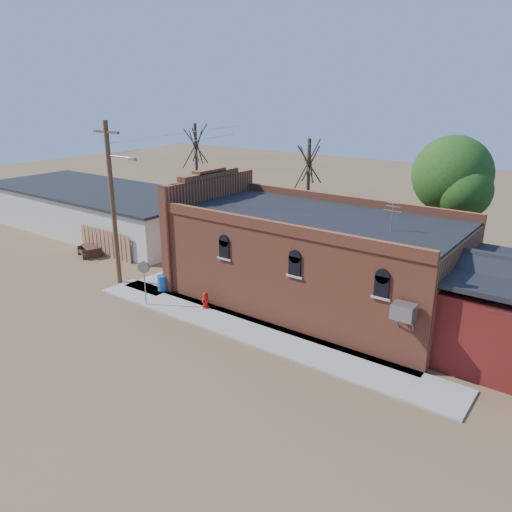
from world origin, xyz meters
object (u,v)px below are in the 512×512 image
Objects in this scene: trash_barrel at (163,283)px; picnic_table at (90,250)px; fire_hydrant at (206,300)px; stop_sign at (144,271)px; utility_pole at (113,201)px; brick_bar at (309,258)px.

trash_barrel is 8.56m from picnic_table.
trash_barrel reaches higher than fire_hydrant.
fire_hydrant is at bearing 20.97° from stop_sign.
utility_pole is at bearing 1.02° from picnic_table.
picnic_table is at bearing -174.13° from fire_hydrant.
trash_barrel reaches higher than picnic_table.
brick_bar is 19.21× the size of trash_barrel.
utility_pole is at bearing 153.30° from stop_sign.
stop_sign is (-6.27, -5.49, -0.49)m from brick_bar.
stop_sign reaches higher than fire_hydrant.
stop_sign is 9.76m from picnic_table.
fire_hydrant is at bearing 2.75° from utility_pole.
utility_pole is at bearing -163.21° from fire_hydrant.
stop_sign is at bearing -137.12° from fire_hydrant.
picnic_table is (-15.39, -2.29, -1.90)m from brick_bar.
fire_hydrant is (-3.55, -3.99, -1.85)m from brick_bar.
brick_bar is at bearing 28.05° from trash_barrel.
fire_hydrant is at bearing -4.97° from trash_barrel.
utility_pole is 5.16m from trash_barrel.
brick_bar is 7.11× the size of stop_sign.
fire_hydrant is 3.40m from stop_sign.
trash_barrel is (-3.40, 0.30, 0.02)m from fire_hydrant.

